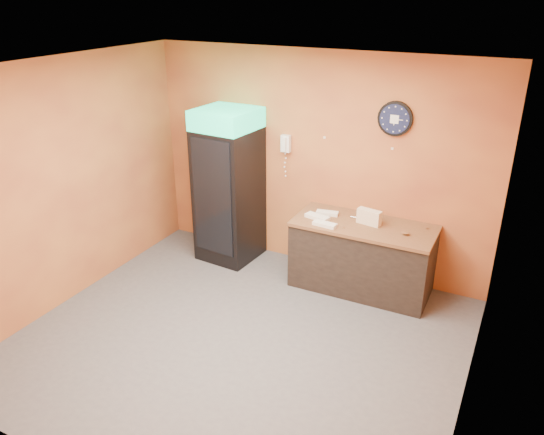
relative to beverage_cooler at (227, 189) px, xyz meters
The scene contains 15 objects.
floor 2.18m from the beverage_cooler, 55.79° to the right, with size 4.50×4.50×0.00m, color #47474C.
back_wall 1.23m from the beverage_cooler, 19.96° to the left, with size 4.50×0.02×2.80m, color #C77838.
left_wall 2.02m from the beverage_cooler, 125.86° to the right, with size 0.02×4.00×2.80m, color #C77838.
right_wall 3.73m from the beverage_cooler, 25.65° to the right, with size 0.02×4.00×2.80m, color #C77838.
ceiling 2.64m from the beverage_cooler, 55.79° to the right, with size 4.50×4.00×0.02m, color white.
beverage_cooler is the anchor object (origin of this frame).
prep_counter 1.97m from the beverage_cooler, ahead, with size 1.66×0.74×0.83m, color black.
wall_clock 2.34m from the beverage_cooler, 10.16° to the left, with size 0.40×0.06×0.40m.
wall_phone 0.98m from the beverage_cooler, 26.63° to the left, with size 0.12×0.11×0.22m.
butcher_paper 1.89m from the beverage_cooler, ahead, with size 1.68×0.78×0.04m, color brown.
sub_roll_stack 1.93m from the beverage_cooler, ahead, with size 0.30×0.15×0.18m.
wrapped_sandwich_left 1.33m from the beverage_cooler, ahead, with size 0.30×0.12×0.04m, color silver.
wrapped_sandwich_mid 1.50m from the beverage_cooler, ahead, with size 0.28×0.11×0.04m, color silver.
wrapped_sandwich_right 1.39m from the beverage_cooler, ahead, with size 0.27×0.11×0.04m, color silver.
kitchen_tool 1.83m from the beverage_cooler, ahead, with size 0.06×0.06×0.06m, color silver.
Camera 1 is at (2.40, -3.97, 3.48)m, focal length 35.00 mm.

